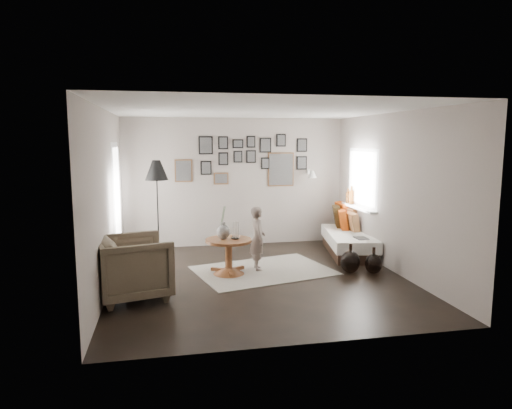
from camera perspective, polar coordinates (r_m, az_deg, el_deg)
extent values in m
plane|color=black|center=(7.28, 0.39, -9.17)|extent=(4.80, 4.80, 0.00)
plane|color=#9F938B|center=(9.35, -2.57, 2.81)|extent=(4.50, 0.00, 4.50)
plane|color=#9F938B|center=(4.70, 6.30, -2.47)|extent=(4.50, 0.00, 4.50)
plane|color=#9F938B|center=(6.91, -18.20, 0.55)|extent=(0.00, 4.80, 4.80)
plane|color=#9F938B|center=(7.77, 16.88, 1.40)|extent=(0.00, 4.80, 4.80)
plane|color=white|center=(6.96, 0.41, 11.72)|extent=(4.80, 4.80, 0.00)
plane|color=white|center=(8.13, -17.01, -0.11)|extent=(0.00, 2.14, 2.14)
plane|color=white|center=(8.13, -17.01, -0.11)|extent=(0.00, 1.88, 1.88)
plane|color=white|center=(8.13, -17.01, -0.11)|extent=(0.00, 1.93, 1.93)
plane|color=white|center=(8.82, 13.17, 3.27)|extent=(0.00, 1.30, 1.30)
plane|color=white|center=(8.82, 13.17, 3.27)|extent=(0.00, 1.14, 1.14)
cube|color=white|center=(8.86, 12.70, -0.41)|extent=(0.15, 1.32, 0.04)
cylinder|color=#8C4C14|center=(9.16, 11.85, 0.90)|extent=(0.10, 0.10, 0.28)
cylinder|color=#8C4C14|center=(9.32, 11.43, 0.84)|extent=(0.08, 0.08, 0.22)
cube|color=brown|center=(9.22, -9.05, 4.20)|extent=(0.35, 0.03, 0.45)
cube|color=black|center=(9.20, -9.05, 4.19)|extent=(0.30, 0.01, 0.40)
cube|color=black|center=(9.23, -6.30, 7.36)|extent=(0.28, 0.03, 0.36)
cube|color=black|center=(9.21, -6.29, 7.36)|extent=(0.23, 0.01, 0.31)
cube|color=black|center=(9.24, -6.26, 4.57)|extent=(0.22, 0.03, 0.28)
cube|color=black|center=(9.23, -6.25, 4.57)|extent=(0.17, 0.01, 0.23)
cube|color=black|center=(9.26, -4.13, 7.70)|extent=(0.20, 0.03, 0.26)
cube|color=black|center=(9.25, -4.12, 7.70)|extent=(0.15, 0.01, 0.21)
cube|color=black|center=(9.27, -4.11, 5.72)|extent=(0.20, 0.03, 0.26)
cube|color=black|center=(9.25, -4.10, 5.72)|extent=(0.15, 0.01, 0.21)
cube|color=black|center=(9.31, -2.28, 7.60)|extent=(0.22, 0.03, 0.18)
cube|color=black|center=(9.29, -2.26, 7.59)|extent=(0.17, 0.01, 0.13)
cube|color=black|center=(9.31, -2.27, 6.00)|extent=(0.18, 0.03, 0.24)
cube|color=black|center=(9.29, -2.25, 5.99)|extent=(0.13, 0.01, 0.19)
cube|color=black|center=(9.35, -0.63, 7.85)|extent=(0.18, 0.03, 0.24)
cube|color=black|center=(9.33, -0.61, 7.85)|extent=(0.13, 0.01, 0.19)
cube|color=black|center=(9.36, -0.63, 6.01)|extent=(0.20, 0.03, 0.26)
cube|color=black|center=(9.34, -0.61, 6.01)|extent=(0.15, 0.01, 0.21)
cube|color=black|center=(9.41, 1.18, 7.42)|extent=(0.24, 0.03, 0.30)
cube|color=black|center=(9.39, 1.20, 7.42)|extent=(0.19, 0.01, 0.25)
cube|color=black|center=(9.42, 1.17, 5.17)|extent=(0.18, 0.03, 0.24)
cube|color=black|center=(9.41, 1.20, 5.17)|extent=(0.13, 0.01, 0.19)
cube|color=brown|center=(9.51, 3.12, 4.40)|extent=(0.55, 0.03, 0.70)
cube|color=black|center=(9.49, 3.15, 4.40)|extent=(0.50, 0.01, 0.65)
cube|color=black|center=(9.49, 3.15, 8.02)|extent=(0.20, 0.03, 0.26)
cube|color=black|center=(9.47, 3.17, 8.02)|extent=(0.15, 0.01, 0.21)
cube|color=black|center=(9.61, 5.76, 7.40)|extent=(0.22, 0.03, 0.28)
cube|color=black|center=(9.59, 5.80, 7.40)|extent=(0.17, 0.01, 0.23)
cube|color=black|center=(9.62, 5.73, 5.19)|extent=(0.22, 0.03, 0.28)
cube|color=black|center=(9.60, 5.76, 5.19)|extent=(0.17, 0.01, 0.23)
cube|color=brown|center=(9.29, -4.39, 3.25)|extent=(0.30, 0.03, 0.24)
cube|color=black|center=(9.27, -4.38, 3.25)|extent=(0.25, 0.01, 0.19)
cube|color=white|center=(9.66, 6.60, 4.12)|extent=(0.06, 0.04, 0.10)
cylinder|color=white|center=(9.55, 6.82, 4.19)|extent=(0.02, 0.24, 0.02)
cone|color=white|center=(9.43, 7.06, 3.78)|extent=(0.18, 0.18, 0.14)
cube|color=white|center=(7.65, 0.95, -8.26)|extent=(2.44, 1.97, 0.01)
cone|color=brown|center=(7.46, -3.42, -8.33)|extent=(0.55, 0.55, 0.11)
cylinder|color=brown|center=(7.39, -3.44, -6.50)|extent=(0.12, 0.12, 0.42)
cylinder|color=brown|center=(7.33, -3.46, -4.50)|extent=(0.74, 0.74, 0.04)
ellipsoid|color=black|center=(7.31, -4.11, -3.44)|extent=(0.21, 0.21, 0.23)
cylinder|color=black|center=(7.28, -4.12, -2.37)|extent=(0.06, 0.06, 0.04)
cylinder|color=black|center=(7.34, -2.60, -4.23)|extent=(0.13, 0.13, 0.02)
cube|color=black|center=(8.94, 11.51, -5.39)|extent=(1.04, 1.84, 0.20)
cube|color=white|center=(8.90, 11.54, -4.13)|extent=(1.11, 1.91, 0.22)
cube|color=#AF380A|center=(9.49, 10.05, -1.26)|extent=(0.24, 0.52, 0.51)
cube|color=#31220F|center=(9.37, 9.51, -1.54)|extent=(0.33, 0.50, 0.45)
cube|color=brown|center=(9.32, 11.20, -1.69)|extent=(0.25, 0.46, 0.44)
cube|color=#AF380A|center=(9.14, 10.44, -1.92)|extent=(0.30, 0.46, 0.42)
cube|color=brown|center=(9.04, 11.68, -2.18)|extent=(0.20, 0.39, 0.38)
cube|color=black|center=(8.38, 13.02, -4.11)|extent=(0.20, 0.28, 0.01)
imported|color=brown|center=(6.50, -15.03, -7.58)|extent=(1.15, 1.13, 0.87)
cube|color=beige|center=(6.54, -14.75, -7.06)|extent=(0.47, 0.48, 0.18)
cylinder|color=black|center=(8.71, -12.01, -6.34)|extent=(0.28, 0.28, 0.03)
cylinder|color=black|center=(8.55, -12.17, -1.26)|extent=(0.02, 0.02, 1.60)
cone|color=black|center=(8.46, -12.33, 4.22)|extent=(0.42, 0.42, 0.36)
cube|color=black|center=(6.83, -15.19, -8.98)|extent=(0.24, 0.21, 0.31)
cube|color=beige|center=(6.81, -14.94, -9.02)|extent=(0.23, 0.11, 0.31)
ellipsoid|color=black|center=(7.66, 11.70, -7.02)|extent=(0.32, 0.32, 0.37)
cylinder|color=black|center=(7.60, 11.75, -5.27)|extent=(0.05, 0.05, 0.11)
ellipsoid|color=black|center=(7.70, 14.46, -7.20)|extent=(0.28, 0.28, 0.33)
cylinder|color=black|center=(7.65, 14.52, -5.61)|extent=(0.05, 0.05, 0.11)
imported|color=#6D5E56|center=(7.58, 0.21, -4.28)|extent=(0.26, 0.39, 1.07)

